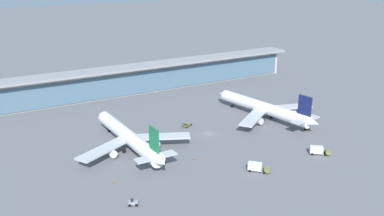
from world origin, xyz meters
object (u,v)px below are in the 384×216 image
service_truck_by_tail_yellow (307,127)px  service_truck_at_far_stand_olive (319,150)px  service_truck_on_taxiway_grey (133,203)px  safety_cone_alpha (195,159)px  airliner_left_stand (129,137)px  service_truck_mid_apron_olive (288,113)px  service_truck_near_nose_olive (257,167)px  service_truck_under_wing_olive (187,125)px  airliner_centre_stand (265,108)px  safety_cone_bravo (114,182)px

service_truck_by_tail_yellow → service_truck_at_far_stand_olive: bearing=-125.3°
service_truck_by_tail_yellow → service_truck_at_far_stand_olive: service_truck_at_far_stand_olive is taller
service_truck_on_taxiway_grey → safety_cone_alpha: (30.63, 17.50, -0.56)m
airliner_left_stand → service_truck_mid_apron_olive: 76.33m
service_truck_near_nose_olive → service_truck_by_tail_yellow: service_truck_near_nose_olive is taller
service_truck_near_nose_olive → service_truck_mid_apron_olive: size_ratio=0.79×
service_truck_near_nose_olive → service_truck_under_wing_olive: (0.25, 48.10, -0.88)m
service_truck_under_wing_olive → service_truck_mid_apron_olive: 47.34m
service_truck_near_nose_olive → airliner_centre_stand: bearing=48.3°
service_truck_on_taxiway_grey → safety_cone_bravo: size_ratio=4.74×
service_truck_at_far_stand_olive → safety_cone_bravo: size_ratio=10.22×
service_truck_at_far_stand_olive → safety_cone_alpha: 45.18m
service_truck_by_tail_yellow → service_truck_on_taxiway_grey: same height
service_truck_near_nose_olive → safety_cone_bravo: bearing=159.5°
airliner_centre_stand → airliner_left_stand: bearing=-178.8°
service_truck_by_tail_yellow → safety_cone_alpha: 55.73m
airliner_centre_stand → safety_cone_bravo: size_ratio=82.99×
airliner_centre_stand → service_truck_under_wing_olive: size_ratio=8.75×
service_truck_by_tail_yellow → airliner_centre_stand: bearing=111.2°
safety_cone_alpha → safety_cone_bravo: same height
airliner_left_stand → service_truck_at_far_stand_olive: 69.28m
airliner_centre_stand → service_truck_at_far_stand_olive: bearing=-100.4°
airliner_left_stand → safety_cone_bravo: airliner_left_stand is taller
service_truck_mid_apron_olive → service_truck_at_far_stand_olive: size_ratio=1.22×
service_truck_near_nose_olive → safety_cone_alpha: 22.81m
service_truck_by_tail_yellow → safety_cone_alpha: service_truck_by_tail_yellow is taller
service_truck_mid_apron_olive → service_truck_on_taxiway_grey: (-90.26, -35.90, -0.83)m
service_truck_by_tail_yellow → service_truck_at_far_stand_olive: size_ratio=0.46×
airliner_left_stand → service_truck_at_far_stand_olive: (57.71, -38.20, -3.19)m
service_truck_under_wing_olive → safety_cone_alpha: size_ratio=9.48×
airliner_left_stand → service_truck_near_nose_olive: (30.05, -37.84, -3.19)m
airliner_centre_stand → service_truck_on_taxiway_grey: size_ratio=17.52×
service_truck_under_wing_olive → service_truck_by_tail_yellow: service_truck_under_wing_olive is taller
airliner_left_stand → safety_cone_alpha: bearing=-49.5°
service_truck_under_wing_olive → safety_cone_bravo: service_truck_under_wing_olive is taller
service_truck_mid_apron_olive → service_truck_on_taxiway_grey: size_ratio=2.63×
service_truck_on_taxiway_grey → safety_cone_bravo: service_truck_on_taxiway_grey is taller
service_truck_near_nose_olive → service_truck_under_wing_olive: 48.11m
airliner_left_stand → service_truck_under_wing_olive: 32.25m
airliner_left_stand → service_truck_by_tail_yellow: 74.54m
airliner_left_stand → service_truck_near_nose_olive: size_ratio=8.47×
service_truck_under_wing_olive → safety_cone_bravo: (-44.27, -31.63, -0.49)m
service_truck_mid_apron_olive → service_truck_at_far_stand_olive: service_truck_at_far_stand_olive is taller
service_truck_on_taxiway_grey → service_truck_mid_apron_olive: bearing=21.7°
service_truck_under_wing_olive → service_truck_on_taxiway_grey: service_truck_under_wing_olive is taller
service_truck_on_taxiway_grey → service_truck_at_far_stand_olive: size_ratio=0.46×
service_truck_under_wing_olive → service_truck_by_tail_yellow: size_ratio=2.01×
service_truck_mid_apron_olive → safety_cone_bravo: service_truck_mid_apron_olive is taller
service_truck_mid_apron_olive → service_truck_on_taxiway_grey: bearing=-158.3°
service_truck_near_nose_olive → service_truck_under_wing_olive: service_truck_near_nose_olive is taller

